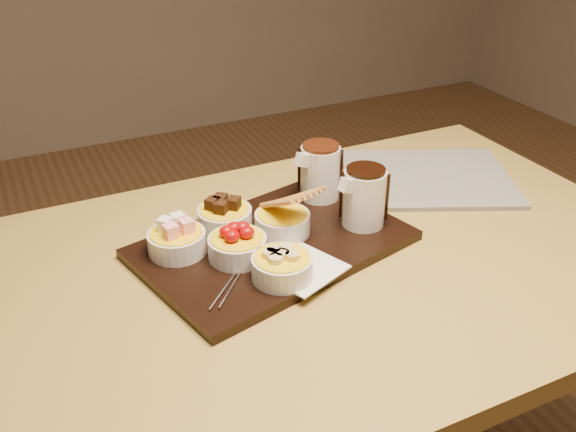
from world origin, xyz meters
name	(u,v)px	position (x,y,z in m)	size (l,w,h in m)	color
dining_table	(333,299)	(0.00, 0.00, 0.65)	(1.20, 0.80, 0.75)	#AA8D3F
serving_board	(273,244)	(-0.09, 0.07, 0.76)	(0.46, 0.30, 0.02)	black
napkin	(301,268)	(-0.09, -0.04, 0.77)	(0.12, 0.12, 0.00)	white
bowl_marshmallows	(177,242)	(-0.26, 0.10, 0.79)	(0.10, 0.10, 0.04)	silver
bowl_cake	(225,219)	(-0.15, 0.14, 0.79)	(0.10, 0.10, 0.04)	silver
bowl_strawberries	(237,248)	(-0.17, 0.04, 0.79)	(0.10, 0.10, 0.04)	silver
bowl_biscotti	(282,223)	(-0.06, 0.08, 0.79)	(0.10, 0.10, 0.04)	silver
bowl_bananas	(282,268)	(-0.13, -0.05, 0.79)	(0.10, 0.10, 0.04)	silver
pitcher_dark_chocolate	(364,198)	(0.08, 0.05, 0.82)	(0.08, 0.08, 0.11)	silver
pitcher_milk_chocolate	(320,173)	(0.06, 0.17, 0.82)	(0.08, 0.08, 0.11)	silver
fondue_skewers	(242,264)	(-0.17, 0.01, 0.77)	(0.26, 0.03, 0.01)	silver
newspaper	(428,178)	(0.33, 0.17, 0.76)	(0.35, 0.28, 0.01)	beige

